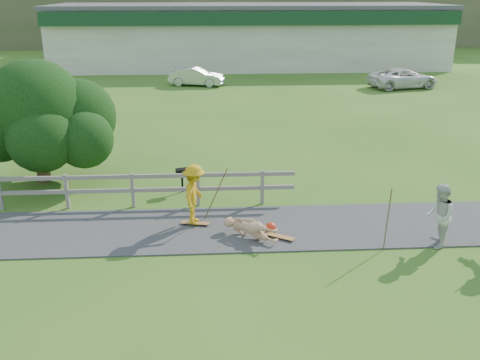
% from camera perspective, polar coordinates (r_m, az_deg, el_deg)
% --- Properties ---
extents(ground, '(260.00, 260.00, 0.00)m').
position_cam_1_polar(ground, '(13.79, -4.62, -7.97)').
color(ground, '#34611B').
rests_on(ground, ground).
extents(path, '(34.00, 3.00, 0.04)m').
position_cam_1_polar(path, '(15.12, -4.54, -5.25)').
color(path, '#313133').
rests_on(path, ground).
extents(fence, '(15.05, 0.10, 1.10)m').
position_cam_1_polar(fence, '(17.25, -20.04, -0.69)').
color(fence, slate).
rests_on(fence, ground).
extents(strip_mall, '(32.50, 10.75, 5.10)m').
position_cam_1_polar(strip_mall, '(47.43, 0.95, 15.23)').
color(strip_mall, '#BBB3A4').
rests_on(strip_mall, ground).
extents(skater_rider, '(0.87, 1.23, 1.73)m').
position_cam_1_polar(skater_rider, '(15.04, -4.88, -1.89)').
color(skater_rider, '#C89412').
rests_on(skater_rider, ground).
extents(skater_fallen, '(1.38, 1.51, 0.60)m').
position_cam_1_polar(skater_fallen, '(14.46, 1.09, -5.19)').
color(skater_fallen, tan).
rests_on(skater_fallen, ground).
extents(spectator_a, '(0.87, 0.99, 1.72)m').
position_cam_1_polar(spectator_a, '(14.76, 20.48, -3.63)').
color(spectator_a, silver).
rests_on(spectator_a, ground).
extents(car_silver, '(3.95, 2.18, 1.23)m').
position_cam_1_polar(car_silver, '(37.60, -4.67, 10.93)').
color(car_silver, '#B7BCC0').
rests_on(car_silver, ground).
extents(car_white, '(5.08, 3.20, 1.31)m').
position_cam_1_polar(car_white, '(38.22, 17.02, 10.34)').
color(car_white, white).
rests_on(car_white, ground).
extents(tree, '(5.39, 5.39, 3.57)m').
position_cam_1_polar(tree, '(19.51, -20.72, 4.82)').
color(tree, black).
rests_on(tree, ground).
extents(bbq, '(0.43, 0.37, 0.80)m').
position_cam_1_polar(bbq, '(17.79, -6.18, -0.04)').
color(bbq, black).
rests_on(bbq, ground).
extents(longboard_rider, '(0.83, 0.36, 0.09)m').
position_cam_1_polar(longboard_rider, '(15.37, -4.79, -4.74)').
color(longboard_rider, olive).
rests_on(longboard_rider, ground).
extents(longboard_fallen, '(0.81, 0.62, 0.09)m').
position_cam_1_polar(longboard_fallen, '(14.56, 4.27, -6.18)').
color(longboard_fallen, olive).
rests_on(longboard_fallen, ground).
extents(helmet, '(0.31, 0.31, 0.31)m').
position_cam_1_polar(helmet, '(14.89, 3.29, -5.07)').
color(helmet, red).
rests_on(helmet, ground).
extents(pole_rider, '(0.03, 0.03, 1.73)m').
position_cam_1_polar(pole_rider, '(15.41, -2.62, -1.31)').
color(pole_rider, brown).
rests_on(pole_rider, ground).
extents(pole_spec_left, '(0.03, 0.03, 1.70)m').
position_cam_1_polar(pole_spec_left, '(14.14, 15.46, -4.11)').
color(pole_spec_left, brown).
rests_on(pole_spec_left, ground).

